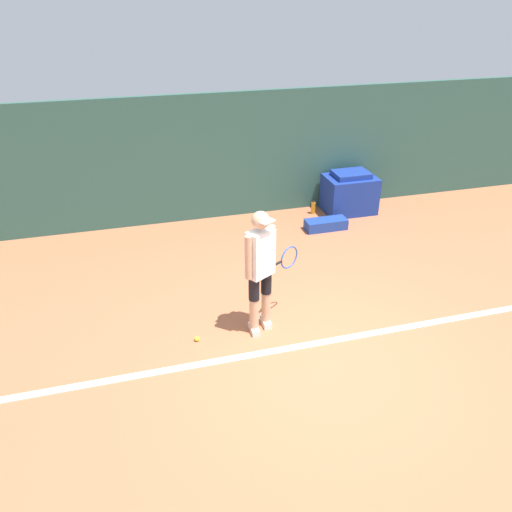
# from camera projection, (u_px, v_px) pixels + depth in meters

# --- Properties ---
(ground_plane) EXTENTS (24.00, 24.00, 0.00)m
(ground_plane) POSITION_uv_depth(u_px,v_px,m) (320.00, 358.00, 6.09)
(ground_plane) COLOR #B76642
(back_wall) EXTENTS (24.00, 0.10, 2.35)m
(back_wall) POSITION_uv_depth(u_px,v_px,m) (235.00, 156.00, 9.30)
(back_wall) COLOR #2D564C
(back_wall) RESTS_ON ground_plane
(court_baseline) EXTENTS (21.60, 0.10, 0.01)m
(court_baseline) POSITION_uv_depth(u_px,v_px,m) (312.00, 344.00, 6.32)
(court_baseline) COLOR white
(court_baseline) RESTS_ON ground_plane
(tennis_player) EXTENTS (0.83, 0.54, 1.69)m
(tennis_player) POSITION_uv_depth(u_px,v_px,m) (261.00, 267.00, 6.18)
(tennis_player) COLOR tan
(tennis_player) RESTS_ON ground_plane
(tennis_ball) EXTENTS (0.07, 0.07, 0.07)m
(tennis_ball) POSITION_uv_depth(u_px,v_px,m) (197.00, 339.00, 6.37)
(tennis_ball) COLOR #D1E533
(tennis_ball) RESTS_ON ground_plane
(covered_chair) EXTENTS (0.97, 0.71, 0.82)m
(covered_chair) POSITION_uv_depth(u_px,v_px,m) (349.00, 193.00, 9.80)
(covered_chair) COLOR navy
(covered_chair) RESTS_ON ground_plane
(equipment_bag) EXTENTS (0.77, 0.30, 0.19)m
(equipment_bag) POSITION_uv_depth(u_px,v_px,m) (326.00, 224.00, 9.22)
(equipment_bag) COLOR #1E3D99
(equipment_bag) RESTS_ON ground_plane
(water_bottle) EXTENTS (0.08, 0.08, 0.26)m
(water_bottle) POSITION_uv_depth(u_px,v_px,m) (313.00, 208.00, 9.83)
(water_bottle) COLOR orange
(water_bottle) RESTS_ON ground_plane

